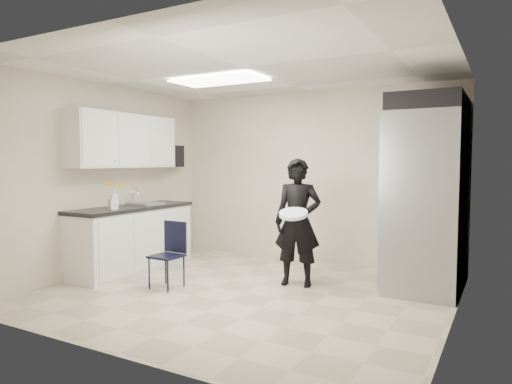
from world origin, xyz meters
The scene contains 21 objects.
floor centered at (0.00, 0.00, 0.00)m, with size 4.50×4.50×0.00m, color #BCAB93.
ceiling centered at (0.00, 0.00, 2.60)m, with size 4.50×4.50×0.00m, color silver.
back_wall centered at (0.00, 2.00, 1.30)m, with size 4.50×4.50×0.00m, color beige.
left_wall centered at (-2.25, 0.00, 1.30)m, with size 4.00×4.00×0.00m, color beige.
right_wall centered at (2.25, 0.00, 1.30)m, with size 4.00×4.00×0.00m, color beige.
ceiling_panel centered at (-0.60, 0.40, 2.57)m, with size 1.20×0.60×0.02m, color white.
lower_counter centered at (-1.95, 0.20, 0.43)m, with size 0.60×1.90×0.86m, color silver.
countertop centered at (-1.95, 0.20, 0.89)m, with size 0.64×1.95×0.05m, color black.
sink centered at (-1.93, 0.45, 0.87)m, with size 0.42×0.40×0.14m, color gray.
faucet centered at (-2.13, 0.45, 1.02)m, with size 0.02×0.02×0.24m, color silver.
upper_cabinets centered at (-2.08, 0.20, 1.83)m, with size 0.35×1.80×0.75m, color silver.
towel_dispenser centered at (-2.14, 1.35, 1.62)m, with size 0.22×0.30×0.35m, color black.
notice_sticker_left centered at (-2.24, 0.10, 1.22)m, with size 0.00×0.12×0.07m, color yellow.
notice_sticker_right centered at (-2.24, 0.30, 1.18)m, with size 0.00×0.12×0.07m, color yellow.
commercial_fridge centered at (1.83, 1.27, 1.05)m, with size 0.80×1.35×2.10m, color gray.
fridge_compressor centered at (1.83, 1.27, 2.20)m, with size 0.80×1.35×0.20m, color black.
folding_chair centered at (-0.92, -0.28, 0.39)m, with size 0.35×0.35×0.78m, color black.
man_tuxedo centered at (0.42, 0.61, 0.79)m, with size 0.58×0.39×1.58m, color black.
bucket_lid centered at (0.47, 0.36, 0.92)m, with size 0.34×0.34×0.04m, color silver.
soap_bottle_a centered at (-1.87, -0.19, 1.04)m, with size 0.10×0.10×0.27m, color silver.
soap_bottle_b centered at (-1.80, -0.28, 1.02)m, with size 0.10×0.10×0.21m, color #B7B4C1.
Camera 1 is at (2.68, -4.53, 1.54)m, focal length 32.00 mm.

